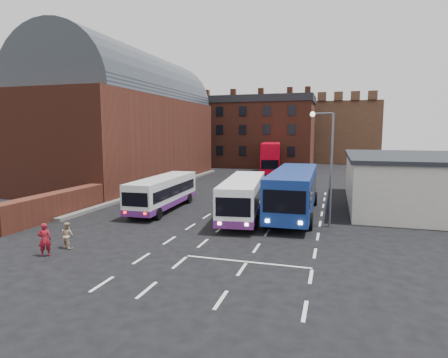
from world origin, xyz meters
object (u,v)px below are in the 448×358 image
(bus_white_inbound, at_px, (243,195))
(pedestrian_red, at_px, (45,240))
(street_lamp, at_px, (328,158))
(bus_white_outbound, at_px, (163,191))
(pedestrian_beige, at_px, (67,235))
(bus_blue, at_px, (294,189))
(bus_red_double, at_px, (271,158))

(bus_white_inbound, bearing_deg, pedestrian_red, 49.24)
(bus_white_inbound, bearing_deg, street_lamp, 163.30)
(bus_white_outbound, xyz_separation_m, pedestrian_beige, (-0.48, -10.47, -0.82))
(street_lamp, bearing_deg, bus_blue, 130.84)
(pedestrian_red, bearing_deg, bus_white_inbound, -159.59)
(bus_red_double, bearing_deg, pedestrian_beige, 75.25)
(pedestrian_red, distance_m, pedestrian_beige, 1.41)
(bus_white_outbound, relative_size, bus_white_inbound, 0.91)
(bus_white_outbound, xyz_separation_m, bus_white_inbound, (6.68, -0.88, 0.14))
(pedestrian_beige, bearing_deg, bus_blue, -118.30)
(bus_white_outbound, bearing_deg, pedestrian_beige, -94.96)
(bus_blue, relative_size, bus_red_double, 1.06)
(bus_red_double, bearing_deg, pedestrian_red, 75.20)
(bus_white_outbound, distance_m, pedestrian_red, 11.90)
(bus_white_inbound, height_order, pedestrian_red, bus_white_inbound)
(bus_blue, xyz_separation_m, pedestrian_beige, (-10.52, -11.32, -1.27))
(bus_white_inbound, xyz_separation_m, bus_blue, (3.36, 1.74, 0.32))
(pedestrian_red, bearing_deg, street_lamp, -178.34)
(bus_white_inbound, relative_size, pedestrian_beige, 7.50)
(bus_white_inbound, xyz_separation_m, pedestrian_beige, (-7.16, -9.59, -0.95))
(bus_white_inbound, bearing_deg, bus_blue, -159.67)
(pedestrian_red, bearing_deg, pedestrian_beige, -133.52)
(street_lamp, xyz_separation_m, pedestrian_red, (-13.05, -10.00, -3.60))
(street_lamp, bearing_deg, pedestrian_red, -142.53)
(bus_red_double, height_order, street_lamp, street_lamp)
(bus_white_outbound, bearing_deg, street_lamp, -10.89)
(bus_blue, relative_size, pedestrian_red, 7.34)
(bus_white_outbound, height_order, bus_white_inbound, bus_white_inbound)
(bus_white_inbound, relative_size, bus_blue, 0.85)
(pedestrian_red, relative_size, pedestrian_beige, 1.20)
(pedestrian_beige, bearing_deg, pedestrian_red, 96.88)
(pedestrian_beige, bearing_deg, bus_white_inbound, -112.15)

